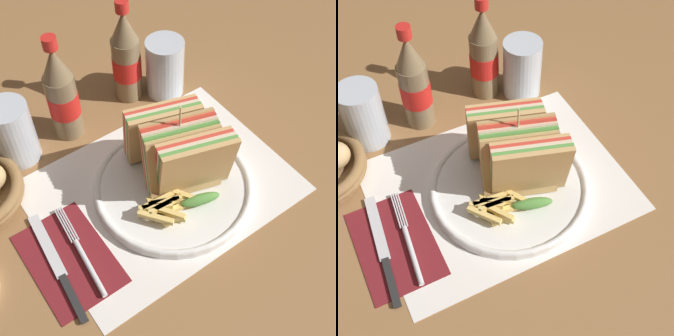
% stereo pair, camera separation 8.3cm
% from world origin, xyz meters
% --- Properties ---
extents(ground_plane, '(4.00, 4.00, 0.00)m').
position_xyz_m(ground_plane, '(0.00, 0.00, 0.00)').
color(ground_plane, olive).
extents(placemat, '(0.45, 0.34, 0.00)m').
position_xyz_m(placemat, '(-0.01, -0.01, 0.00)').
color(placemat, silver).
rests_on(placemat, ground_plane).
extents(plate_main, '(0.29, 0.29, 0.02)m').
position_xyz_m(plate_main, '(0.00, -0.03, 0.01)').
color(plate_main, white).
rests_on(plate_main, ground_plane).
extents(club_sandwich, '(0.15, 0.20, 0.17)m').
position_xyz_m(club_sandwich, '(0.02, -0.01, 0.08)').
color(club_sandwich, tan).
rests_on(club_sandwich, plate_main).
extents(fries_pile, '(0.10, 0.08, 0.02)m').
position_xyz_m(fries_pile, '(-0.05, -0.07, 0.03)').
color(fries_pile, '#E5C166').
rests_on(fries_pile, plate_main).
extents(napkin, '(0.12, 0.19, 0.00)m').
position_xyz_m(napkin, '(-0.22, -0.04, 0.00)').
color(napkin, maroon).
rests_on(napkin, ground_plane).
extents(fork, '(0.03, 0.19, 0.01)m').
position_xyz_m(fork, '(-0.20, -0.06, 0.01)').
color(fork, silver).
rests_on(fork, napkin).
extents(knife, '(0.03, 0.22, 0.00)m').
position_xyz_m(knife, '(-0.24, -0.04, 0.01)').
color(knife, black).
rests_on(knife, napkin).
extents(coke_bottle_near, '(0.06, 0.06, 0.22)m').
position_xyz_m(coke_bottle_near, '(-0.08, 0.21, 0.10)').
color(coke_bottle_near, '#7A6647').
rests_on(coke_bottle_near, ground_plane).
extents(coke_bottle_far, '(0.06, 0.06, 0.22)m').
position_xyz_m(coke_bottle_far, '(0.07, 0.23, 0.10)').
color(coke_bottle_far, '#7A6647').
rests_on(coke_bottle_far, ground_plane).
extents(glass_near, '(0.08, 0.08, 0.13)m').
position_xyz_m(glass_near, '(0.14, 0.19, 0.05)').
color(glass_near, silver).
rests_on(glass_near, ground_plane).
extents(glass_far, '(0.08, 0.08, 0.13)m').
position_xyz_m(glass_far, '(-0.19, 0.21, 0.05)').
color(glass_far, silver).
rests_on(glass_far, ground_plane).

